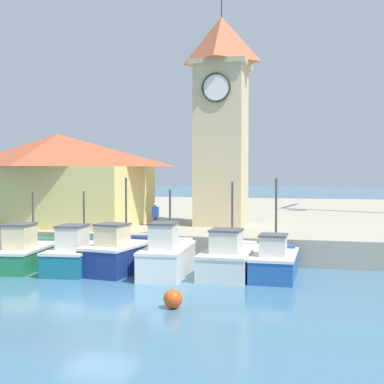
{
  "coord_description": "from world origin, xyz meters",
  "views": [
    {
      "loc": [
        7.87,
        -17.65,
        4.6
      ],
      "look_at": [
        0.81,
        10.2,
        3.5
      ],
      "focal_mm": 50.0,
      "sensor_mm": 36.0,
      "label": 1
    }
  ],
  "objects_px": {
    "fishing_boat_mid_left": "(167,257)",
    "fishing_boat_left_inner": "(120,254)",
    "fishing_boat_mid_right": "(275,262)",
    "fishing_boat_left_outer": "(79,254)",
    "fishing_boat_center": "(229,259)",
    "warehouse_left": "(58,178)",
    "clock_tower": "(221,115)",
    "fishing_boat_far_left": "(27,253)",
    "mooring_buoy": "(173,299)",
    "dock_worker_near_tower": "(155,217)"
  },
  "relations": [
    {
      "from": "fishing_boat_left_outer",
      "to": "mooring_buoy",
      "type": "relative_size",
      "value": 8.21
    },
    {
      "from": "fishing_boat_mid_left",
      "to": "mooring_buoy",
      "type": "bearing_deg",
      "value": -71.15
    },
    {
      "from": "fishing_boat_far_left",
      "to": "fishing_boat_mid_left",
      "type": "height_order",
      "value": "fishing_boat_mid_left"
    },
    {
      "from": "fishing_boat_left_inner",
      "to": "fishing_boat_center",
      "type": "distance_m",
      "value": 5.04
    },
    {
      "from": "fishing_boat_left_inner",
      "to": "fishing_boat_mid_left",
      "type": "distance_m",
      "value": 2.35
    },
    {
      "from": "fishing_boat_far_left",
      "to": "fishing_boat_center",
      "type": "height_order",
      "value": "fishing_boat_center"
    },
    {
      "from": "fishing_boat_mid_right",
      "to": "warehouse_left",
      "type": "bearing_deg",
      "value": 154.16
    },
    {
      "from": "fishing_boat_left_inner",
      "to": "clock_tower",
      "type": "bearing_deg",
      "value": 71.82
    },
    {
      "from": "fishing_boat_left_inner",
      "to": "clock_tower",
      "type": "xyz_separation_m",
      "value": [
        2.96,
        9.01,
        7.22
      ]
    },
    {
      "from": "fishing_boat_mid_right",
      "to": "fishing_boat_left_inner",
      "type": "bearing_deg",
      "value": -176.33
    },
    {
      "from": "fishing_boat_far_left",
      "to": "mooring_buoy",
      "type": "height_order",
      "value": "fishing_boat_far_left"
    },
    {
      "from": "fishing_boat_left_outer",
      "to": "fishing_boat_mid_left",
      "type": "height_order",
      "value": "fishing_boat_mid_left"
    },
    {
      "from": "fishing_boat_mid_right",
      "to": "fishing_boat_mid_left",
      "type": "bearing_deg",
      "value": -171.46
    },
    {
      "from": "fishing_boat_left_inner",
      "to": "dock_worker_near_tower",
      "type": "height_order",
      "value": "fishing_boat_left_inner"
    },
    {
      "from": "fishing_boat_left_inner",
      "to": "fishing_boat_left_outer",
      "type": "bearing_deg",
      "value": 177.71
    },
    {
      "from": "fishing_boat_mid_left",
      "to": "fishing_boat_center",
      "type": "distance_m",
      "value": 2.78
    },
    {
      "from": "fishing_boat_far_left",
      "to": "fishing_boat_left_outer",
      "type": "bearing_deg",
      "value": 3.41
    },
    {
      "from": "fishing_boat_left_inner",
      "to": "warehouse_left",
      "type": "relative_size",
      "value": 0.42
    },
    {
      "from": "fishing_boat_mid_right",
      "to": "fishing_boat_far_left",
      "type": "bearing_deg",
      "value": -177.46
    },
    {
      "from": "fishing_boat_mid_left",
      "to": "fishing_boat_mid_right",
      "type": "height_order",
      "value": "fishing_boat_mid_right"
    },
    {
      "from": "fishing_boat_left_outer",
      "to": "fishing_boat_mid_right",
      "type": "xyz_separation_m",
      "value": [
        9.13,
        0.37,
        -0.05
      ]
    },
    {
      "from": "fishing_boat_left_inner",
      "to": "fishing_boat_mid_right",
      "type": "relative_size",
      "value": 1.05
    },
    {
      "from": "fishing_boat_mid_left",
      "to": "clock_tower",
      "type": "distance_m",
      "value": 11.75
    },
    {
      "from": "fishing_boat_mid_left",
      "to": "fishing_boat_center",
      "type": "relative_size",
      "value": 0.98
    },
    {
      "from": "warehouse_left",
      "to": "fishing_boat_mid_left",
      "type": "bearing_deg",
      "value": -38.73
    },
    {
      "from": "dock_worker_near_tower",
      "to": "fishing_boat_mid_right",
      "type": "bearing_deg",
      "value": -27.09
    },
    {
      "from": "fishing_boat_left_inner",
      "to": "clock_tower",
      "type": "height_order",
      "value": "clock_tower"
    },
    {
      "from": "mooring_buoy",
      "to": "fishing_boat_center",
      "type": "bearing_deg",
      "value": 82.68
    },
    {
      "from": "fishing_boat_left_inner",
      "to": "fishing_boat_mid_left",
      "type": "relative_size",
      "value": 0.97
    },
    {
      "from": "fishing_boat_mid_left",
      "to": "mooring_buoy",
      "type": "height_order",
      "value": "fishing_boat_mid_left"
    },
    {
      "from": "fishing_boat_mid_left",
      "to": "clock_tower",
      "type": "xyz_separation_m",
      "value": [
        0.62,
        9.26,
        7.21
      ]
    },
    {
      "from": "fishing_boat_left_inner",
      "to": "dock_worker_near_tower",
      "type": "xyz_separation_m",
      "value": [
        0.46,
        3.8,
        1.38
      ]
    },
    {
      "from": "fishing_boat_left_inner",
      "to": "mooring_buoy",
      "type": "height_order",
      "value": "fishing_boat_left_inner"
    },
    {
      "from": "fishing_boat_center",
      "to": "dock_worker_near_tower",
      "type": "relative_size",
      "value": 2.91
    },
    {
      "from": "fishing_boat_mid_right",
      "to": "warehouse_left",
      "type": "xyz_separation_m",
      "value": [
        -14.03,
        6.79,
        3.52
      ]
    },
    {
      "from": "fishing_boat_far_left",
      "to": "warehouse_left",
      "type": "bearing_deg",
      "value": 107.2
    },
    {
      "from": "fishing_boat_far_left",
      "to": "dock_worker_near_tower",
      "type": "bearing_deg",
      "value": 36.64
    },
    {
      "from": "fishing_boat_mid_right",
      "to": "clock_tower",
      "type": "relative_size",
      "value": 0.3
    },
    {
      "from": "fishing_boat_center",
      "to": "fishing_boat_mid_right",
      "type": "xyz_separation_m",
      "value": [
        1.99,
        0.0,
        -0.05
      ]
    },
    {
      "from": "fishing_boat_far_left",
      "to": "dock_worker_near_tower",
      "type": "height_order",
      "value": "fishing_boat_far_left"
    },
    {
      "from": "fishing_boat_far_left",
      "to": "fishing_boat_mid_right",
      "type": "distance_m",
      "value": 11.77
    },
    {
      "from": "fishing_boat_left_outer",
      "to": "fishing_boat_center",
      "type": "distance_m",
      "value": 7.14
    },
    {
      "from": "fishing_boat_left_outer",
      "to": "warehouse_left",
      "type": "bearing_deg",
      "value": 124.39
    },
    {
      "from": "warehouse_left",
      "to": "fishing_boat_left_inner",
      "type": "bearing_deg",
      "value": -45.93
    },
    {
      "from": "fishing_boat_far_left",
      "to": "mooring_buoy",
      "type": "xyz_separation_m",
      "value": [
        8.97,
        -5.71,
        -0.39
      ]
    },
    {
      "from": "warehouse_left",
      "to": "fishing_boat_mid_right",
      "type": "bearing_deg",
      "value": -25.84
    },
    {
      "from": "fishing_boat_mid_left",
      "to": "fishing_boat_left_inner",
      "type": "bearing_deg",
      "value": 173.81
    },
    {
      "from": "fishing_boat_left_outer",
      "to": "mooring_buoy",
      "type": "distance_m",
      "value": 8.64
    },
    {
      "from": "fishing_boat_left_inner",
      "to": "clock_tower",
      "type": "distance_m",
      "value": 11.92
    },
    {
      "from": "dock_worker_near_tower",
      "to": "mooring_buoy",
      "type": "bearing_deg",
      "value": -68.59
    }
  ]
}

